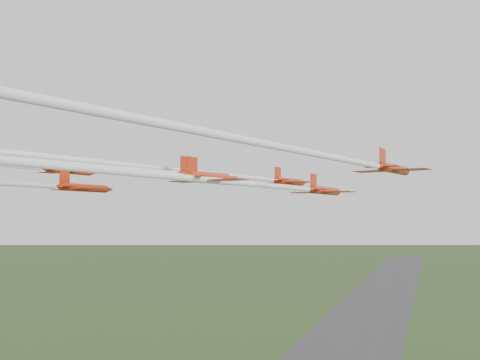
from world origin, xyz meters
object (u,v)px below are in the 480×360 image
(jet_row3_mid, at_px, (127,169))
(jet_row4_right, at_px, (153,173))
(jet_lead, at_px, (229,175))
(jet_row2_left, at_px, (133,170))
(jet_row2_right, at_px, (265,185))
(jet_row3_right, at_px, (327,156))

(jet_row3_mid, height_order, jet_row4_right, jet_row3_mid)
(jet_lead, relative_size, jet_row2_left, 1.00)
(jet_row2_right, height_order, jet_row4_right, jet_row2_right)
(jet_row3_right, bearing_deg, jet_row2_right, 138.23)
(jet_row3_mid, bearing_deg, jet_row2_right, 55.21)
(jet_row2_right, relative_size, jet_row4_right, 1.53)
(jet_row2_left, height_order, jet_row3_mid, jet_row2_left)
(jet_row2_left, xyz_separation_m, jet_row3_right, (30.47, -21.77, -1.09))
(jet_row2_left, distance_m, jet_row2_right, 21.65)
(jet_lead, bearing_deg, jet_row2_right, -40.32)
(jet_row2_left, bearing_deg, jet_row4_right, -44.96)
(jet_row3_right, bearing_deg, jet_row3_mid, -178.39)
(jet_lead, relative_size, jet_row3_right, 1.06)
(jet_row2_left, bearing_deg, jet_row3_right, -21.70)
(jet_lead, bearing_deg, jet_row2_left, -132.52)
(jet_lead, bearing_deg, jet_row3_right, -41.22)
(jet_row2_left, height_order, jet_row4_right, jet_row2_left)
(jet_row2_right, xyz_separation_m, jet_row3_mid, (-12.96, -9.80, 1.43))
(jet_row3_mid, bearing_deg, jet_row4_right, -32.42)
(jet_row2_right, xyz_separation_m, jet_row4_right, (-5.28, -19.12, 0.17))
(jet_row2_right, height_order, jet_row3_right, jet_row3_right)
(jet_row4_right, bearing_deg, jet_row3_mid, 144.36)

